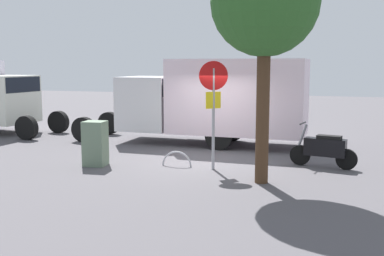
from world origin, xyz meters
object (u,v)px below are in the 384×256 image
(street_tree, at_px, (265,4))
(bike_rack_hoop, at_px, (177,166))
(stop_sign, at_px, (213,98))
(box_truck_near, at_px, (212,98))
(motorcycle, at_px, (324,149))
(utility_cabinet, at_px, (95,143))

(street_tree, xyz_separation_m, bike_rack_hoop, (2.52, -1.08, -4.14))
(stop_sign, distance_m, bike_rack_hoop, 2.19)
(box_truck_near, distance_m, motorcycle, 4.84)
(box_truck_near, xyz_separation_m, bike_rack_hoop, (-0.02, 3.70, -1.64))
(motorcycle, distance_m, street_tree, 4.42)
(stop_sign, relative_size, utility_cabinet, 2.32)
(box_truck_near, bearing_deg, motorcycle, 146.56)
(motorcycle, bearing_deg, utility_cabinet, 26.08)
(stop_sign, height_order, bike_rack_hoop, stop_sign)
(motorcycle, relative_size, bike_rack_hoop, 2.11)
(motorcycle, relative_size, stop_sign, 0.62)
(stop_sign, distance_m, street_tree, 2.84)
(street_tree, height_order, utility_cabinet, street_tree)
(box_truck_near, xyz_separation_m, stop_sign, (-1.07, 3.78, 0.28))
(bike_rack_hoop, bearing_deg, utility_cabinet, 15.67)
(stop_sign, height_order, utility_cabinet, stop_sign)
(motorcycle, bearing_deg, street_tree, 68.10)
(stop_sign, bearing_deg, utility_cabinet, 9.29)
(box_truck_near, bearing_deg, street_tree, 118.63)
(motorcycle, xyz_separation_m, bike_rack_hoop, (3.88, 1.05, -0.52))
(stop_sign, height_order, street_tree, street_tree)
(street_tree, xyz_separation_m, utility_cabinet, (4.69, -0.47, -3.52))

